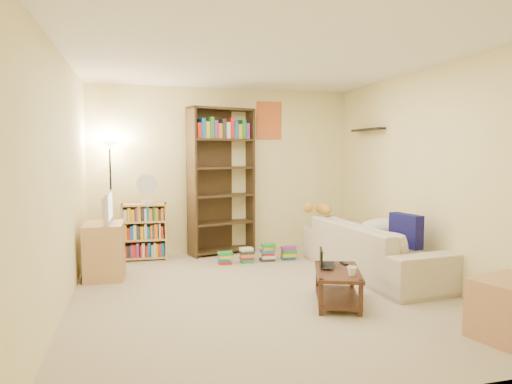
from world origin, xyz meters
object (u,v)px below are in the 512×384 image
television (103,208)px  tabby_cat (321,209)px  floor_lamp (110,165)px  sofa (373,248)px  coffee_table (338,283)px  desk_fan (147,188)px  laptop (332,266)px  short_bookshelf (144,232)px  side_table (346,241)px  tv_stand (105,250)px  mug (352,271)px  tall_bookshelf (221,177)px

television → tabby_cat: bearing=-85.4°
floor_lamp → sofa: bearing=-27.1°
coffee_table → desk_fan: desk_fan is taller
television → desk_fan: 0.97m
floor_lamp → television: bearing=-92.4°
laptop → floor_lamp: bearing=70.5°
desk_fan → floor_lamp: floor_lamp is taller
television → short_bookshelf: (0.49, 0.84, -0.46)m
laptop → short_bookshelf: bearing=65.8°
side_table → desk_fan: bearing=165.1°
tabby_cat → tv_stand: bearing=-177.2°
tabby_cat → mug: bearing=-104.4°
sofa → television: size_ratio=3.48×
tv_stand → floor_lamp: 1.40m
tabby_cat → short_bookshelf: bearing=163.8°
mug → tall_bookshelf: (-0.75, 2.81, 0.76)m
coffee_table → tv_stand: (-2.33, 1.63, 0.12)m
sofa → tall_bookshelf: size_ratio=1.06×
sofa → television: television is taller
short_bookshelf → side_table: bearing=-13.4°
television → side_table: television is taller
short_bookshelf → side_table: 2.86m
short_bookshelf → desk_fan: desk_fan is taller
tabby_cat → laptop: 1.78m
coffee_table → side_table: side_table is taller
desk_fan → side_table: 2.91m
tabby_cat → short_bookshelf: size_ratio=0.64×
television → tall_bookshelf: bearing=-57.7°
desk_fan → side_table: bearing=-14.9°
sofa → side_table: sofa is taller
mug → tall_bookshelf: 3.00m
television → side_table: size_ratio=1.19×
tv_stand → side_table: size_ratio=1.20×
sofa → short_bookshelf: size_ratio=2.88×
tv_stand → television: size_ratio=1.01×
sofa → mug: size_ratio=23.07×
sofa → desk_fan: (-2.72, 1.48, 0.71)m
floor_lamp → mug: bearing=-50.3°
sofa → desk_fan: size_ratio=5.45×
desk_fan → side_table: size_ratio=0.76×
sofa → tv_stand: (-3.25, 0.68, 0.01)m
tv_stand → tall_bookshelf: size_ratio=0.31×
laptop → tall_bookshelf: tall_bookshelf is taller
tabby_cat → short_bookshelf: 2.52m
laptop → tv_stand: bearing=84.7°
sofa → short_bookshelf: bearing=55.9°
coffee_table → tall_bookshelf: bearing=125.2°
sofa → tabby_cat: size_ratio=4.46×
sofa → short_bookshelf: short_bookshelf is taller
mug → tabby_cat: bearing=75.6°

